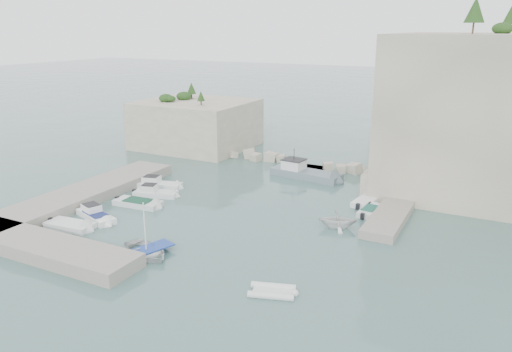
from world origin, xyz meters
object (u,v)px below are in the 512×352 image
at_px(rowboat, 147,255).
at_px(tender_east_a, 337,228).
at_px(tender_east_c, 368,202).
at_px(motorboat_d, 96,219).
at_px(motorboat_a, 158,187).
at_px(inflatable_dinghy, 272,293).
at_px(tender_east_b, 370,213).
at_px(motorboat_e, 70,228).
at_px(motorboat_c, 138,206).
at_px(work_boat, 306,178).
at_px(tender_east_d, 385,195).
at_px(motorboat_b, 156,196).

xyz_separation_m(rowboat, tender_east_a, (11.84, 12.61, 0.00)).
bearing_deg(tender_east_c, motorboat_d, 134.66).
height_order(rowboat, tender_east_c, rowboat).
bearing_deg(motorboat_d, motorboat_a, 114.13).
distance_m(motorboat_a, tender_east_a, 22.24).
bearing_deg(inflatable_dinghy, motorboat_d, 149.70).
xyz_separation_m(motorboat_d, tender_east_b, (22.97, 13.43, 0.00)).
relative_size(rowboat, tender_east_b, 1.19).
relative_size(inflatable_dinghy, tender_east_a, 1.00).
bearing_deg(motorboat_d, motorboat_e, -79.13).
bearing_deg(rowboat, tender_east_a, -23.86).
bearing_deg(motorboat_c, motorboat_a, 104.27).
height_order(tender_east_b, work_boat, work_boat).
relative_size(motorboat_a, tender_east_d, 1.37).
relative_size(motorboat_d, work_boat, 0.59).
xyz_separation_m(motorboat_c, tender_east_d, (21.84, 14.95, 0.00)).
distance_m(motorboat_b, motorboat_c, 3.28).
distance_m(motorboat_e, work_boat, 28.14).
xyz_separation_m(motorboat_b, motorboat_e, (-1.29, -10.82, 0.00)).
distance_m(motorboat_c, tender_east_a, 20.48).
relative_size(motorboat_b, tender_east_b, 1.26).
relative_size(motorboat_c, motorboat_d, 0.97).
bearing_deg(motorboat_c, work_boat, 51.60).
bearing_deg(tender_east_a, tender_east_b, -39.68).
distance_m(motorboat_e, inflatable_dinghy, 21.55).
xyz_separation_m(motorboat_d, tender_east_c, (21.97, 16.57, 0.00)).
distance_m(motorboat_d, rowboat, 10.29).
bearing_deg(motorboat_b, tender_east_a, -16.00).
distance_m(motorboat_b, inflatable_dinghy, 23.96).
height_order(motorboat_b, inflatable_dinghy, motorboat_b).
distance_m(motorboat_b, motorboat_e, 10.90).
distance_m(motorboat_b, motorboat_d, 8.09).
distance_m(motorboat_c, motorboat_e, 7.72).
relative_size(motorboat_b, work_boat, 0.54).
relative_size(rowboat, inflatable_dinghy, 1.42).
bearing_deg(motorboat_a, tender_east_c, 1.22).
distance_m(tender_east_b, work_boat, 13.32).
xyz_separation_m(motorboat_b, tender_east_c, (21.10, 8.52, 0.00)).
bearing_deg(work_boat, tender_east_d, -6.53).
xyz_separation_m(inflatable_dinghy, tender_east_b, (1.95, 18.34, 0.00)).
distance_m(motorboat_d, motorboat_e, 2.81).
relative_size(tender_east_c, tender_east_d, 1.30).
relative_size(motorboat_d, tender_east_a, 1.64).
bearing_deg(tender_east_a, work_boat, 11.24).
relative_size(motorboat_a, motorboat_c, 1.07).
xyz_separation_m(tender_east_a, work_boat, (-8.46, 13.54, 0.00)).
distance_m(motorboat_b, tender_east_d, 25.02).
bearing_deg(motorboat_a, motorboat_c, -84.58).
distance_m(motorboat_b, rowboat, 14.87).
xyz_separation_m(inflatable_dinghy, tender_east_c, (0.95, 21.48, 0.00)).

